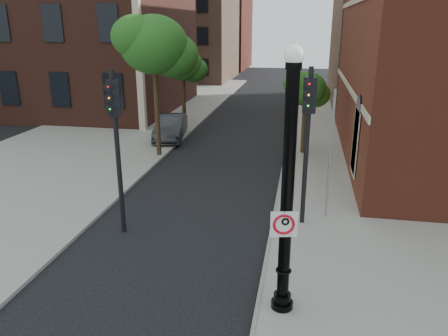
% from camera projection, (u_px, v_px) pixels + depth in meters
% --- Properties ---
extents(ground, '(120.00, 120.00, 0.00)m').
position_uv_depth(ground, '(170.00, 310.00, 10.41)').
color(ground, black).
rests_on(ground, ground).
extents(sidewalk_right, '(8.00, 60.00, 0.12)m').
position_uv_depth(sidewalk_right, '(374.00, 181.00, 18.68)').
color(sidewalk_right, gray).
rests_on(sidewalk_right, ground).
extents(sidewalk_left, '(10.00, 50.00, 0.12)m').
position_uv_depth(sidewalk_left, '(120.00, 126.00, 28.75)').
color(sidewalk_left, gray).
rests_on(sidewalk_left, ground).
extents(curb_edge, '(0.10, 60.00, 0.14)m').
position_uv_depth(curb_edge, '(281.00, 176.00, 19.36)').
color(curb_edge, gray).
rests_on(curb_edge, ground).
extents(bg_building_tan_a, '(12.00, 12.00, 12.00)m').
position_uv_depth(bg_building_tan_a, '(181.00, 27.00, 51.64)').
color(bg_building_tan_a, '#865F49').
rests_on(bg_building_tan_a, ground).
extents(bg_building_red, '(12.00, 12.00, 10.00)m').
position_uv_depth(bg_building_red, '(207.00, 34.00, 65.02)').
color(bg_building_red, '#5E2716').
rests_on(bg_building_red, ground).
extents(lamppost, '(0.52, 0.52, 6.12)m').
position_uv_depth(lamppost, '(287.00, 201.00, 9.48)').
color(lamppost, black).
rests_on(lamppost, ground).
extents(no_parking_sign, '(0.60, 0.16, 0.61)m').
position_uv_depth(no_parking_sign, '(284.00, 224.00, 9.49)').
color(no_parking_sign, white).
rests_on(no_parking_sign, ground).
extents(parked_car, '(2.19, 4.55, 1.44)m').
position_uv_depth(parked_car, '(171.00, 127.00, 25.46)').
color(parked_car, '#2B2B2F').
rests_on(parked_car, ground).
extents(traffic_signal_left, '(0.41, 0.46, 5.25)m').
position_uv_depth(traffic_signal_left, '(115.00, 126.00, 13.22)').
color(traffic_signal_left, black).
rests_on(traffic_signal_left, ground).
extents(traffic_signal_right, '(0.42, 0.47, 5.27)m').
position_uv_depth(traffic_signal_right, '(308.00, 122.00, 13.65)').
color(traffic_signal_right, black).
rests_on(traffic_signal_right, ground).
extents(utility_pole, '(0.09, 0.09, 4.53)m').
position_uv_depth(utility_pole, '(330.00, 157.00, 14.52)').
color(utility_pole, '#999999').
rests_on(utility_pole, ground).
extents(street_tree_a, '(3.84, 3.47, 6.92)m').
position_uv_depth(street_tree_a, '(155.00, 46.00, 20.64)').
color(street_tree_a, '#2F2112').
rests_on(street_tree_a, ground).
extents(street_tree_b, '(2.83, 2.56, 5.11)m').
position_uv_depth(street_tree_b, '(184.00, 65.00, 27.16)').
color(street_tree_b, '#2F2112').
rests_on(street_tree_b, ground).
extents(street_tree_c, '(2.36, 2.13, 4.25)m').
position_uv_depth(street_tree_c, '(307.00, 90.00, 21.71)').
color(street_tree_c, '#2F2112').
rests_on(street_tree_c, ground).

